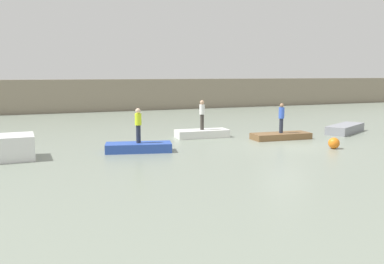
{
  "coord_description": "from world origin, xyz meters",
  "views": [
    {
      "loc": [
        -12.68,
        -17.98,
        3.76
      ],
      "look_at": [
        -4.45,
        2.25,
        0.67
      ],
      "focal_mm": 38.43,
      "sensor_mm": 36.0,
      "label": 1
    }
  ],
  "objects_px": {
    "rowboat_brown": "(281,136)",
    "mooring_buoy": "(334,143)",
    "person_hiviz_shirt": "(138,124)",
    "person_white_shirt": "(202,113)",
    "rowboat_blue": "(139,147)",
    "rowboat_grey": "(345,129)",
    "person_blue_shirt": "(281,116)",
    "rowboat_white": "(202,134)"
  },
  "relations": [
    {
      "from": "rowboat_blue",
      "to": "person_blue_shirt",
      "type": "relative_size",
      "value": 1.83
    },
    {
      "from": "rowboat_blue",
      "to": "person_hiviz_shirt",
      "type": "relative_size",
      "value": 1.87
    },
    {
      "from": "rowboat_white",
      "to": "person_blue_shirt",
      "type": "relative_size",
      "value": 1.82
    },
    {
      "from": "rowboat_blue",
      "to": "rowboat_white",
      "type": "xyz_separation_m",
      "value": [
        4.7,
        3.08,
        0.01
      ]
    },
    {
      "from": "rowboat_blue",
      "to": "person_white_shirt",
      "type": "height_order",
      "value": "person_white_shirt"
    },
    {
      "from": "rowboat_white",
      "to": "rowboat_brown",
      "type": "height_order",
      "value": "rowboat_white"
    },
    {
      "from": "person_white_shirt",
      "to": "person_hiviz_shirt",
      "type": "bearing_deg",
      "value": -146.78
    },
    {
      "from": "person_hiviz_shirt",
      "to": "person_white_shirt",
      "type": "bearing_deg",
      "value": 33.22
    },
    {
      "from": "rowboat_blue",
      "to": "rowboat_brown",
      "type": "xyz_separation_m",
      "value": [
        8.68,
        0.72,
        -0.04
      ]
    },
    {
      "from": "rowboat_grey",
      "to": "person_blue_shirt",
      "type": "bearing_deg",
      "value": 158.24
    },
    {
      "from": "rowboat_blue",
      "to": "person_hiviz_shirt",
      "type": "xyz_separation_m",
      "value": [
        0.0,
        0.0,
        1.17
      ]
    },
    {
      "from": "rowboat_white",
      "to": "person_white_shirt",
      "type": "height_order",
      "value": "person_white_shirt"
    },
    {
      "from": "rowboat_blue",
      "to": "person_blue_shirt",
      "type": "bearing_deg",
      "value": 18.76
    },
    {
      "from": "person_white_shirt",
      "to": "mooring_buoy",
      "type": "xyz_separation_m",
      "value": [
        4.68,
        -5.99,
        -1.16
      ]
    },
    {
      "from": "rowboat_white",
      "to": "mooring_buoy",
      "type": "bearing_deg",
      "value": -47.44
    },
    {
      "from": "rowboat_brown",
      "to": "rowboat_grey",
      "type": "distance_m",
      "value": 5.37
    },
    {
      "from": "rowboat_grey",
      "to": "rowboat_brown",
      "type": "bearing_deg",
      "value": 158.24
    },
    {
      "from": "person_hiviz_shirt",
      "to": "mooring_buoy",
      "type": "height_order",
      "value": "person_hiviz_shirt"
    },
    {
      "from": "rowboat_grey",
      "to": "person_white_shirt",
      "type": "distance_m",
      "value": 9.54
    },
    {
      "from": "rowboat_blue",
      "to": "person_hiviz_shirt",
      "type": "height_order",
      "value": "person_hiviz_shirt"
    },
    {
      "from": "rowboat_white",
      "to": "mooring_buoy",
      "type": "distance_m",
      "value": 7.61
    },
    {
      "from": "rowboat_white",
      "to": "person_hiviz_shirt",
      "type": "height_order",
      "value": "person_hiviz_shirt"
    },
    {
      "from": "person_white_shirt",
      "to": "mooring_buoy",
      "type": "height_order",
      "value": "person_white_shirt"
    },
    {
      "from": "rowboat_brown",
      "to": "person_hiviz_shirt",
      "type": "relative_size",
      "value": 2.04
    },
    {
      "from": "rowboat_white",
      "to": "person_hiviz_shirt",
      "type": "bearing_deg",
      "value": -142.21
    },
    {
      "from": "person_blue_shirt",
      "to": "mooring_buoy",
      "type": "relative_size",
      "value": 3.02
    },
    {
      "from": "rowboat_brown",
      "to": "person_white_shirt",
      "type": "height_order",
      "value": "person_white_shirt"
    },
    {
      "from": "rowboat_white",
      "to": "person_hiviz_shirt",
      "type": "distance_m",
      "value": 5.74
    },
    {
      "from": "rowboat_brown",
      "to": "person_hiviz_shirt",
      "type": "xyz_separation_m",
      "value": [
        -8.68,
        -0.72,
        1.21
      ]
    },
    {
      "from": "rowboat_brown",
      "to": "mooring_buoy",
      "type": "relative_size",
      "value": 6.02
    },
    {
      "from": "rowboat_grey",
      "to": "person_white_shirt",
      "type": "height_order",
      "value": "person_white_shirt"
    },
    {
      "from": "rowboat_white",
      "to": "person_hiviz_shirt",
      "type": "relative_size",
      "value": 1.86
    },
    {
      "from": "rowboat_blue",
      "to": "mooring_buoy",
      "type": "bearing_deg",
      "value": -3.25
    },
    {
      "from": "rowboat_grey",
      "to": "person_hiviz_shirt",
      "type": "relative_size",
      "value": 2.2
    },
    {
      "from": "rowboat_grey",
      "to": "mooring_buoy",
      "type": "height_order",
      "value": "mooring_buoy"
    },
    {
      "from": "rowboat_blue",
      "to": "rowboat_grey",
      "type": "xyz_separation_m",
      "value": [
        14.02,
        1.35,
        0.05
      ]
    },
    {
      "from": "rowboat_grey",
      "to": "person_hiviz_shirt",
      "type": "xyz_separation_m",
      "value": [
        -14.02,
        -1.35,
        1.12
      ]
    },
    {
      "from": "rowboat_blue",
      "to": "person_hiviz_shirt",
      "type": "bearing_deg",
      "value": 13.99
    },
    {
      "from": "person_hiviz_shirt",
      "to": "mooring_buoy",
      "type": "xyz_separation_m",
      "value": [
        9.39,
        -2.91,
        -1.1
      ]
    },
    {
      "from": "person_blue_shirt",
      "to": "rowboat_grey",
      "type": "bearing_deg",
      "value": 6.71
    },
    {
      "from": "mooring_buoy",
      "to": "rowboat_brown",
      "type": "bearing_deg",
      "value": 100.9
    },
    {
      "from": "person_hiviz_shirt",
      "to": "person_white_shirt",
      "type": "relative_size",
      "value": 0.96
    }
  ]
}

